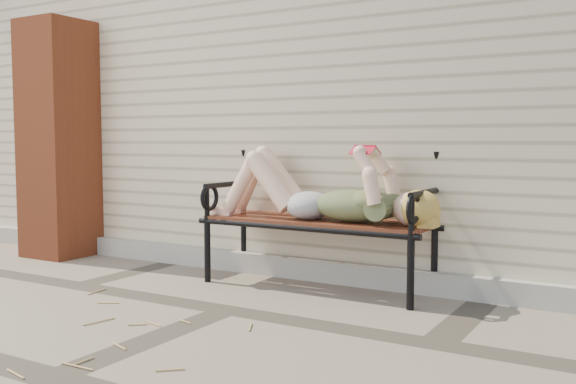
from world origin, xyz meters
The scene contains 7 objects.
ground centered at (0.00, 0.00, 0.00)m, with size 80.00×80.00×0.00m, color #746859.
house_wall centered at (0.00, 3.00, 1.50)m, with size 8.00×4.00×3.00m, color beige.
foundation_strip centered at (0.00, 0.97, 0.07)m, with size 8.00×0.10×0.15m, color #A39F93.
brick_pillar centered at (-2.30, 0.75, 1.00)m, with size 0.50×0.50×2.00m, color #984122.
garden_bench centered at (0.18, 0.88, 0.61)m, with size 1.69×0.67×1.09m.
reading_woman centered at (0.19, 0.75, 0.65)m, with size 1.59×0.36×0.50m.
straw_scatter centered at (-1.11, -0.68, 0.01)m, with size 2.61×1.62×0.01m.
Camera 1 is at (2.17, -3.00, 0.99)m, focal length 40.00 mm.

